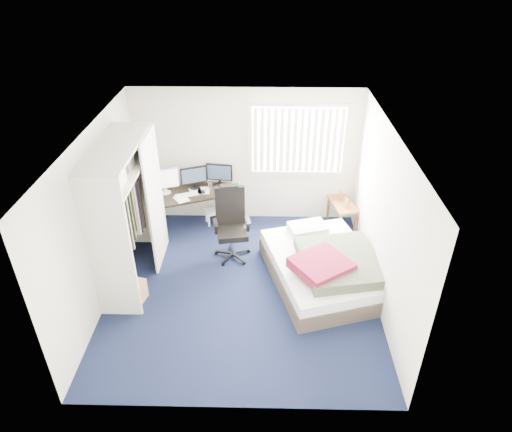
{
  "coord_description": "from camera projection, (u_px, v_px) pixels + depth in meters",
  "views": [
    {
      "loc": [
        0.33,
        -5.4,
        4.64
      ],
      "look_at": [
        0.2,
        0.4,
        1.05
      ],
      "focal_mm": 32.0,
      "sensor_mm": 36.0,
      "label": 1
    }
  ],
  "objects": [
    {
      "name": "bed",
      "position": [
        325.0,
        267.0,
        7.02
      ],
      "size": [
        2.01,
        2.35,
        0.66
      ],
      "color": "#41372E",
      "rests_on": "ground"
    },
    {
      "name": "nightstand",
      "position": [
        343.0,
        206.0,
        8.29
      ],
      "size": [
        0.51,
        0.8,
        0.69
      ],
      "color": "brown",
      "rests_on": "ground"
    },
    {
      "name": "footstool",
      "position": [
        214.0,
        213.0,
        8.51
      ],
      "size": [
        0.4,
        0.37,
        0.27
      ],
      "color": "white",
      "rests_on": "ground"
    },
    {
      "name": "ground",
      "position": [
        242.0,
        287.0,
        7.04
      ],
      "size": [
        4.2,
        4.2,
        0.0
      ],
      "primitive_type": "plane",
      "color": "black",
      "rests_on": "ground"
    },
    {
      "name": "desk",
      "position": [
        193.0,
        189.0,
        8.15
      ],
      "size": [
        1.63,
        1.19,
        1.19
      ],
      "color": "black",
      "rests_on": "ground"
    },
    {
      "name": "window_assembly",
      "position": [
        298.0,
        140.0,
        7.92
      ],
      "size": [
        1.72,
        0.09,
        1.32
      ],
      "color": "white",
      "rests_on": "ground"
    },
    {
      "name": "room_shell",
      "position": [
        240.0,
        203.0,
        6.24
      ],
      "size": [
        4.2,
        4.2,
        4.2
      ],
      "color": "silver",
      "rests_on": "ground"
    },
    {
      "name": "office_chair",
      "position": [
        232.0,
        230.0,
        7.54
      ],
      "size": [
        0.67,
        0.67,
        1.24
      ],
      "color": "black",
      "rests_on": "ground"
    },
    {
      "name": "closet",
      "position": [
        126.0,
        202.0,
        6.58
      ],
      "size": [
        0.64,
        1.84,
        2.22
      ],
      "color": "beige",
      "rests_on": "ground"
    },
    {
      "name": "pine_box",
      "position": [
        130.0,
        291.0,
        6.73
      ],
      "size": [
        0.49,
        0.42,
        0.32
      ],
      "primitive_type": "cube",
      "rotation": [
        0.0,
        0.0,
        -0.26
      ],
      "color": "tan",
      "rests_on": "ground"
    }
  ]
}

